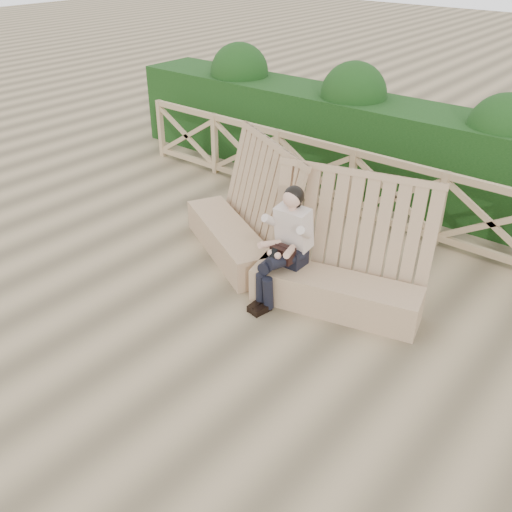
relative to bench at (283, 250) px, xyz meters
The scene contains 5 objects.
ground 1.52m from the bench, 72.59° to the right, with size 60.00×60.00×0.00m, color brown.
bench is the anchor object (origin of this frame).
woman 0.56m from the bench, 47.84° to the right, with size 0.42×0.88×1.42m.
guardrail 2.15m from the bench, 78.15° to the left, with size 10.10×0.09×1.10m.
hedge 3.35m from the bench, 82.40° to the left, with size 12.00×1.20×1.50m, color black.
Camera 1 is at (3.30, -3.67, 3.96)m, focal length 40.00 mm.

